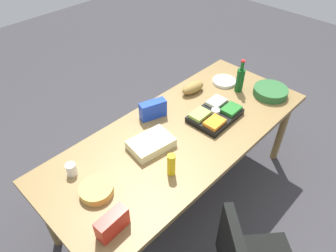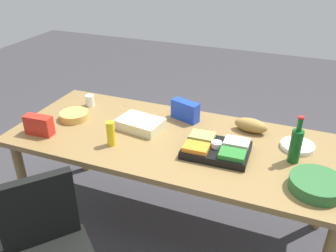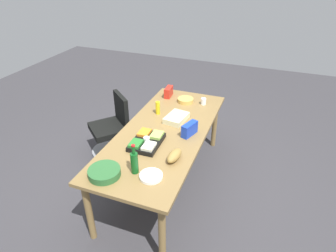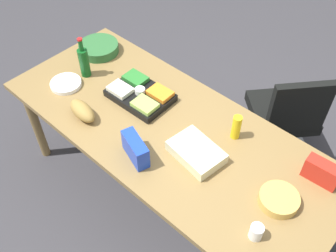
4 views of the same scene
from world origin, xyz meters
name	(u,v)px [view 2 (image 2 of 4)]	position (x,y,z in m)	size (l,w,h in m)	color
ground_plane	(173,224)	(0.00, 0.00, 0.00)	(10.00, 10.00, 0.00)	#38363A
conference_table	(173,148)	(0.00, 0.00, 0.72)	(2.31, 0.97, 0.80)	olive
mustard_bottle	(111,134)	(-0.36, -0.23, 0.88)	(0.06, 0.06, 0.17)	yellow
veggie_tray	(216,149)	(0.33, -0.08, 0.83)	(0.43, 0.31, 0.09)	black
chip_bowl	(74,116)	(-0.82, 0.00, 0.83)	(0.22, 0.22, 0.06)	gold
wine_bottle	(296,145)	(0.80, 0.01, 0.92)	(0.08, 0.08, 0.31)	#104E1B
paper_cup	(90,100)	(-0.84, 0.25, 0.84)	(0.07, 0.07, 0.09)	white
sheet_cake	(140,124)	(-0.28, 0.05, 0.83)	(0.32, 0.22, 0.07)	beige
chip_bag_blue	(185,111)	(-0.02, 0.30, 0.87)	(0.22, 0.08, 0.15)	#1A3CBE
paper_plate_stack	(297,146)	(0.81, 0.19, 0.81)	(0.22, 0.22, 0.03)	white
bread_loaf	(251,125)	(0.48, 0.30, 0.85)	(0.24, 0.11, 0.10)	olive
salad_bowl	(317,185)	(0.94, -0.23, 0.83)	(0.31, 0.31, 0.07)	#2B6230
chip_bag_red	(39,125)	(-0.91, -0.29, 0.87)	(0.20, 0.08, 0.14)	red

